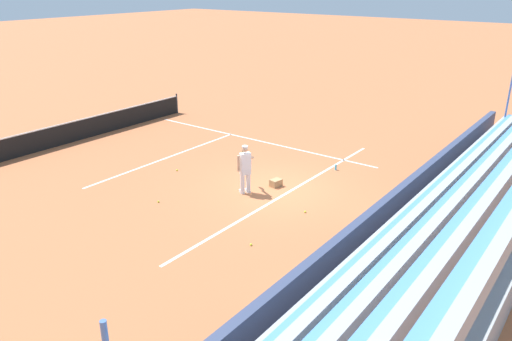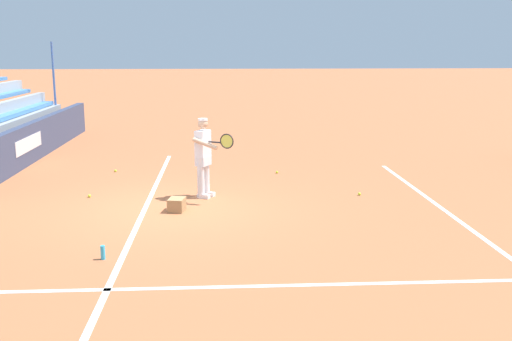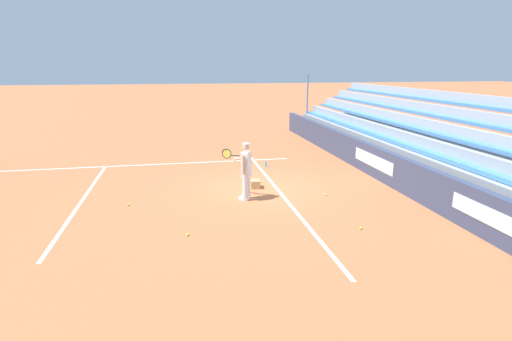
# 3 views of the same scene
# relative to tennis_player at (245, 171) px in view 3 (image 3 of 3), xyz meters

# --- Properties ---
(ground_plane) EXTENTS (160.00, 160.00, 0.00)m
(ground_plane) POSITION_rel_tennis_player_xyz_m (0.92, -0.68, -0.89)
(ground_plane) COLOR #B7663D
(court_baseline_white) EXTENTS (12.00, 0.10, 0.01)m
(court_baseline_white) POSITION_rel_tennis_player_xyz_m (0.92, -1.18, -0.89)
(court_baseline_white) COLOR white
(court_baseline_white) RESTS_ON ground
(court_sideline_white) EXTENTS (0.10, 12.00, 0.01)m
(court_sideline_white) POSITION_rel_tennis_player_xyz_m (5.03, 3.32, -0.89)
(court_sideline_white) COLOR white
(court_sideline_white) RESTS_ON ground
(court_service_line_white) EXTENTS (8.22, 0.10, 0.01)m
(court_service_line_white) POSITION_rel_tennis_player_xyz_m (0.92, 4.82, -0.89)
(court_service_line_white) COLOR white
(court_service_line_white) RESTS_ON ground
(back_wall_sponsor_board) EXTENTS (23.37, 0.25, 1.10)m
(back_wall_sponsor_board) POSITION_rel_tennis_player_xyz_m (0.91, -5.03, -0.34)
(back_wall_sponsor_board) COLOR #384260
(back_wall_sponsor_board) RESTS_ON ground
(bleacher_stand) EXTENTS (22.20, 3.20, 3.40)m
(bleacher_stand) POSITION_rel_tennis_player_xyz_m (0.92, -7.25, -0.13)
(bleacher_stand) COLOR #9EA3A8
(bleacher_stand) RESTS_ON ground
(tennis_player) EXTENTS (0.91, 0.87, 1.71)m
(tennis_player) POSITION_rel_tennis_player_xyz_m (0.00, 0.00, 0.00)
(tennis_player) COLOR silver
(tennis_player) RESTS_ON ground
(ball_box_cardboard) EXTENTS (0.45, 0.37, 0.26)m
(ball_box_cardboard) POSITION_rel_tennis_player_xyz_m (1.10, -0.53, -0.76)
(ball_box_cardboard) COLOR #A87F51
(ball_box_cardboard) RESTS_ON ground
(tennis_ball_midcourt) EXTENTS (0.07, 0.07, 0.07)m
(tennis_ball_midcourt) POSITION_rel_tennis_player_xyz_m (-0.11, -2.50, -0.86)
(tennis_ball_midcourt) COLOR #CCE533
(tennis_ball_midcourt) RESTS_ON ground
(tennis_ball_far_left) EXTENTS (0.07, 0.07, 0.07)m
(tennis_ball_far_left) POSITION_rel_tennis_player_xyz_m (-2.38, 1.80, -0.86)
(tennis_ball_far_left) COLOR #CCE533
(tennis_ball_far_left) RESTS_ON ground
(tennis_ball_toward_net) EXTENTS (0.07, 0.07, 0.07)m
(tennis_ball_toward_net) POSITION_rel_tennis_player_xyz_m (-2.81, -2.40, -0.86)
(tennis_ball_toward_net) COLOR #CCE533
(tennis_ball_toward_net) RESTS_ON ground
(tennis_ball_far_right) EXTENTS (0.07, 0.07, 0.07)m
(tennis_ball_far_right) POSITION_rel_tennis_player_xyz_m (0.06, 3.40, -0.86)
(tennis_ball_far_right) COLOR #CCE533
(tennis_ball_far_right) RESTS_ON ground
(water_bottle) EXTENTS (0.07, 0.07, 0.22)m
(water_bottle) POSITION_rel_tennis_player_xyz_m (3.83, -1.46, -0.78)
(water_bottle) COLOR #33B2E5
(water_bottle) RESTS_ON ground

